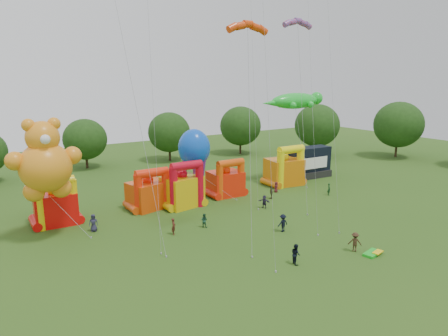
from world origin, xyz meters
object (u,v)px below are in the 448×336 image
teddy_bear_kite (49,172)px  octopus_kite (203,165)px  bouncy_castle_2 (183,189)px  spectator_4 (271,192)px  stage_trailer (308,163)px  spectator_0 (93,223)px  bouncy_castle_0 (56,206)px  gecko_kite (298,123)px

teddy_bear_kite → octopus_kite: size_ratio=1.29×
bouncy_castle_2 → spectator_4: bouncy_castle_2 is taller
bouncy_castle_2 → octopus_kite: bearing=17.0°
stage_trailer → teddy_bear_kite: (-40.24, -5.00, 4.65)m
octopus_kite → spectator_0: size_ratio=5.04×
octopus_kite → spectator_0: bearing=-167.2°
bouncy_castle_0 → spectator_0: (2.89, -4.47, -1.22)m
bouncy_castle_0 → gecko_kite: gecko_kite is taller
teddy_bear_kite → gecko_kite: bearing=5.7°
teddy_bear_kite → spectator_0: size_ratio=6.48×
gecko_kite → bouncy_castle_2: bearing=-176.6°
teddy_bear_kite → spectator_4: size_ratio=6.82×
bouncy_castle_2 → gecko_kite: size_ratio=0.43×
bouncy_castle_2 → teddy_bear_kite: 16.78m
teddy_bear_kite → gecko_kite: (36.41, 3.64, 2.36)m
spectator_4 → bouncy_castle_0: bearing=-65.7°
stage_trailer → spectator_0: bearing=-172.1°
stage_trailer → octopus_kite: (-20.82, -1.49, 2.44)m
bouncy_castle_2 → teddy_bear_kite: teddy_bear_kite is taller
stage_trailer → octopus_kite: octopus_kite is taller
bouncy_castle_0 → spectator_4: bouncy_castle_0 is taller
bouncy_castle_0 → bouncy_castle_2: (14.94, -2.00, 0.14)m
octopus_kite → bouncy_castle_2: bearing=-163.0°
octopus_kite → bouncy_castle_0: bearing=177.1°
stage_trailer → teddy_bear_kite: teddy_bear_kite is taller
gecko_kite → octopus_kite: 17.60m
teddy_bear_kite → spectator_4: 28.24m
bouncy_castle_0 → bouncy_castle_2: size_ratio=0.93×
bouncy_castle_0 → stage_trailer: size_ratio=0.71×
bouncy_castle_0 → bouncy_castle_2: 15.07m
teddy_bear_kite → spectator_0: (3.86, -0.03, -6.13)m
bouncy_castle_2 → spectator_4: size_ratio=3.32×
gecko_kite → octopus_kite: gecko_kite is taller
spectator_4 → octopus_kite: bearing=-83.6°
stage_trailer → spectator_0: size_ratio=4.14×
stage_trailer → spectator_4: 14.18m
stage_trailer → gecko_kite: bearing=-160.4°
octopus_kite → spectator_4: octopus_kite is taller
spectator_0 → spectator_4: (23.67, -1.08, -0.05)m
octopus_kite → spectator_4: size_ratio=5.30×
spectator_4 → bouncy_castle_2: bearing=-70.9°
teddy_bear_kite → stage_trailer: bearing=7.1°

